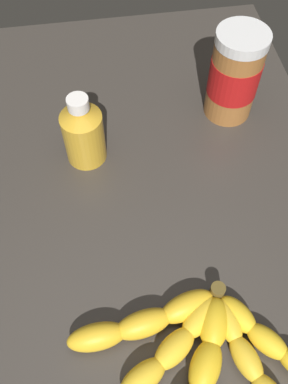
# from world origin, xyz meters

# --- Properties ---
(ground_plane) EXTENTS (0.89, 0.60, 0.05)m
(ground_plane) POSITION_xyz_m (0.00, 0.00, -0.02)
(ground_plane) COLOR #38332D
(banana_bunch) EXTENTS (0.19, 0.32, 0.04)m
(banana_bunch) POSITION_xyz_m (-0.25, -0.01, 0.02)
(banana_bunch) COLOR gold
(banana_bunch) RESTS_ON ground_plane
(peanut_butter_jar) EXTENTS (0.08, 0.08, 0.16)m
(peanut_butter_jar) POSITION_xyz_m (0.15, -0.16, 0.08)
(peanut_butter_jar) COLOR #9E602D
(peanut_butter_jar) RESTS_ON ground_plane
(honey_bottle) EXTENTS (0.07, 0.07, 0.13)m
(honey_bottle) POSITION_xyz_m (0.08, 0.10, 0.06)
(honey_bottle) COLOR gold
(honey_bottle) RESTS_ON ground_plane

